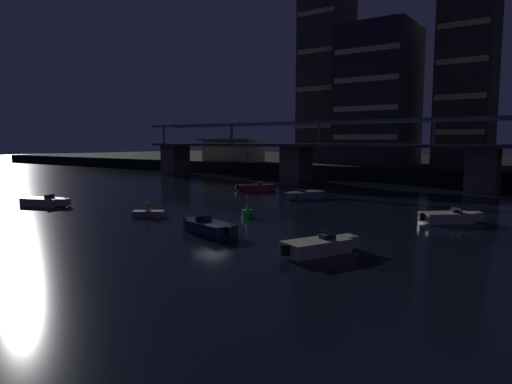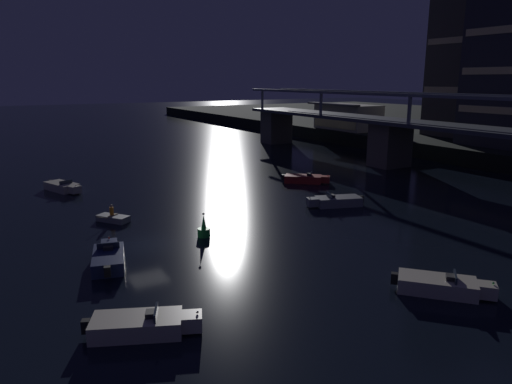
{
  "view_description": "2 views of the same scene",
  "coord_description": "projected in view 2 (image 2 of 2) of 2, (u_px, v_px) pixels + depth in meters",
  "views": [
    {
      "loc": [
        22.94,
        -26.51,
        6.4
      ],
      "look_at": [
        -0.76,
        7.03,
        1.77
      ],
      "focal_mm": 31.7,
      "sensor_mm": 36.0,
      "label": 1
    },
    {
      "loc": [
        30.18,
        -8.86,
        10.92
      ],
      "look_at": [
        -3.73,
        10.76,
        1.62
      ],
      "focal_mm": 33.3,
      "sensor_mm": 36.0,
      "label": 2
    }
  ],
  "objects": [
    {
      "name": "ground_plane",
      "position": [
        147.0,
        244.0,
        32.25
      ],
      "size": [
        400.0,
        400.0,
        0.0
      ],
      "primitive_type": "plane",
      "color": "black"
    },
    {
      "name": "river_bridge",
      "position": [
        488.0,
        146.0,
        48.95
      ],
      "size": [
        87.26,
        6.4,
        9.38
      ],
      "color": "#605B51",
      "rests_on": "ground"
    },
    {
      "name": "tower_west_low",
      "position": [
        474.0,
        16.0,
        72.35
      ],
      "size": [
        8.5,
        10.16,
        36.63
      ],
      "color": "#423D38",
      "rests_on": "far_riverbank"
    },
    {
      "name": "waterfront_pavilion",
      "position": [
        347.0,
        117.0,
        84.81
      ],
      "size": [
        12.4,
        7.4,
        4.7
      ],
      "color": "#B2AD9E",
      "rests_on": "far_riverbank"
    },
    {
      "name": "speedboat_near_left",
      "position": [
        336.0,
        201.0,
        42.05
      ],
      "size": [
        2.97,
        5.13,
        1.16
      ],
      "color": "gray",
      "rests_on": "ground"
    },
    {
      "name": "speedboat_near_center",
      "position": [
        441.0,
        285.0,
        24.85
      ],
      "size": [
        4.5,
        4.26,
        1.16
      ],
      "color": "beige",
      "rests_on": "ground"
    },
    {
      "name": "speedboat_near_right",
      "position": [
        305.0,
        179.0,
        51.52
      ],
      "size": [
        4.19,
        4.56,
        1.16
      ],
      "color": "maroon",
      "rests_on": "ground"
    },
    {
      "name": "speedboat_mid_left",
      "position": [
        109.0,
        258.0,
        28.68
      ],
      "size": [
        5.19,
        2.73,
        1.16
      ],
      "color": "#19234C",
      "rests_on": "ground"
    },
    {
      "name": "speedboat_mid_center",
      "position": [
        142.0,
        325.0,
        20.86
      ],
      "size": [
        3.2,
        5.03,
        1.16
      ],
      "color": "beige",
      "rests_on": "ground"
    },
    {
      "name": "speedboat_mid_right",
      "position": [
        63.0,
        187.0,
        47.71
      ],
      "size": [
        5.08,
        3.11,
        1.16
      ],
      "color": "beige",
      "rests_on": "ground"
    },
    {
      "name": "channel_buoy",
      "position": [
        204.0,
        230.0,
        33.78
      ],
      "size": [
        0.9,
        0.9,
        1.76
      ],
      "color": "green",
      "rests_on": "ground"
    },
    {
      "name": "dinghy_with_paddler",
      "position": [
        113.0,
        218.0,
        37.44
      ],
      "size": [
        2.75,
        2.69,
        1.36
      ],
      "color": "gray",
      "rests_on": "ground"
    }
  ]
}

